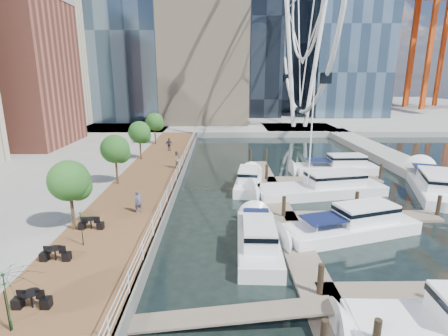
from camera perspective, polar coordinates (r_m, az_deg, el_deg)
ground at (r=20.22m, az=5.08°, el=-17.04°), size 520.00×520.00×0.00m
boardwalk at (r=34.39m, az=-12.60°, el=-2.81°), size 6.00×60.00×1.00m
seawall at (r=33.91m, az=-7.63°, el=-2.83°), size 0.25×60.00×1.00m
land_far at (r=119.56m, az=0.15°, el=9.79°), size 200.00×114.00×1.00m
breakwater at (r=44.28m, az=28.95°, el=-0.41°), size 4.00×60.00×1.00m
pier at (r=71.64m, az=12.15°, el=6.20°), size 14.00×12.00×1.00m
railing at (r=33.63m, az=-7.85°, el=-1.16°), size 0.10×60.00×1.05m
floating_docks at (r=30.57m, az=18.27°, el=-5.45°), size 16.00×34.00×2.60m
port_cranes at (r=132.87m, az=32.30°, el=16.54°), size 40.00×52.00×38.00m
street_trees at (r=33.12m, az=-17.38°, el=2.98°), size 2.60×42.60×4.60m
cafe_tables at (r=19.62m, az=-27.21°, el=-15.19°), size 2.50×13.70×0.74m
yacht_foreground at (r=26.05m, az=19.82°, el=-10.30°), size 10.94×5.86×2.15m
pedestrian_near at (r=26.27m, az=-13.82°, el=-5.36°), size 0.70×0.68×1.62m
pedestrian_mid at (r=38.13m, az=-7.81°, el=1.40°), size 1.17×1.18×1.92m
pedestrian_far at (r=47.36m, az=-8.92°, el=3.84°), size 1.11×0.71×1.75m
moored_yachts at (r=33.09m, az=17.50°, el=-4.75°), size 23.66×29.12×11.50m
cafe_seating at (r=16.76m, az=-30.83°, el=-17.73°), size 3.69×14.82×2.60m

